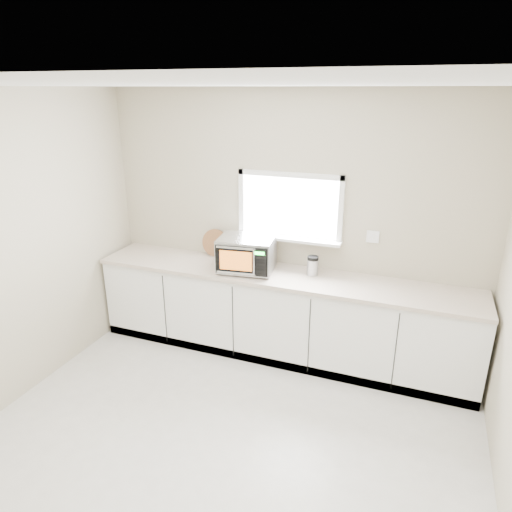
% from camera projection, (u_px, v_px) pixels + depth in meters
% --- Properties ---
extents(ground, '(4.00, 4.00, 0.00)m').
position_uv_depth(ground, '(209.00, 466.00, 3.44)').
color(ground, beige).
rests_on(ground, ground).
extents(back_wall, '(4.00, 0.17, 2.70)m').
position_uv_depth(back_wall, '(290.00, 224.00, 4.72)').
color(back_wall, '#B6A990').
rests_on(back_wall, ground).
extents(cabinets, '(3.92, 0.60, 0.88)m').
position_uv_depth(cabinets, '(279.00, 316.00, 4.78)').
color(cabinets, white).
rests_on(cabinets, ground).
extents(countertop, '(3.92, 0.64, 0.04)m').
position_uv_depth(countertop, '(280.00, 276.00, 4.61)').
color(countertop, beige).
rests_on(countertop, cabinets).
extents(microwave, '(0.60, 0.50, 0.35)m').
position_uv_depth(microwave, '(246.00, 254.00, 4.63)').
color(microwave, black).
rests_on(microwave, countertop).
extents(knife_block, '(0.15, 0.22, 0.29)m').
position_uv_depth(knife_block, '(254.00, 257.00, 4.71)').
color(knife_block, '#422A17').
rests_on(knife_block, countertop).
extents(cutting_board, '(0.31, 0.07, 0.31)m').
position_uv_depth(cutting_board, '(215.00, 243.00, 5.05)').
color(cutting_board, '#9A573B').
rests_on(cutting_board, countertop).
extents(coffee_grinder, '(0.14, 0.14, 0.20)m').
position_uv_depth(coffee_grinder, '(313.00, 266.00, 4.55)').
color(coffee_grinder, '#A9ACB1').
rests_on(coffee_grinder, countertop).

